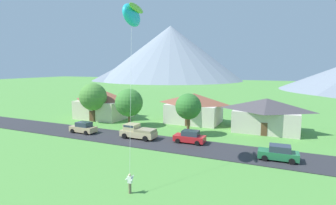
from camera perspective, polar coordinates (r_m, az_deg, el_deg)
The scene contains 14 objects.
road_strip at distance 34.27m, azimuth 6.64°, elevation -9.68°, with size 160.00×6.54×0.08m, color #2D2D33.
mountain_west_ridge at distance 196.81m, azimuth -5.97°, elevation 7.52°, with size 70.14×70.14×18.72m, color slate.
mountain_central_ridge at distance 197.68m, azimuth 0.54°, elevation 10.59°, with size 104.72×104.72×39.57m, color gray.
house_leftmost at distance 48.70m, azimuth 5.62°, elevation -1.08°, with size 10.09×7.27×5.41m.
house_left_center at distance 54.56m, azimuth -13.67°, elevation -0.24°, with size 10.17×8.41×5.54m.
house_right_center at distance 44.82m, azimuth 20.45°, elevation -2.41°, with size 10.56×7.01×5.29m.
tree_near_left at distance 50.85m, azimuth -15.86°, elevation 1.20°, with size 5.07×5.07×7.26m.
tree_left_of_center at distance 39.54m, azimuth 4.41°, elevation -0.88°, with size 3.91×3.91×6.33m.
tree_center at distance 45.81m, azimuth -8.43°, elevation -0.03°, with size 4.79×4.79×6.53m.
parked_car_tan_west_end at distance 43.17m, azimuth -17.80°, elevation -5.20°, with size 4.24×2.16×1.68m.
parked_car_red_mid_west at distance 35.99m, azimuth 4.72°, elevation -7.42°, with size 4.23×2.13×1.68m.
parked_car_green_mid_east at distance 31.90m, azimuth 22.76°, elevation -10.04°, with size 4.26×2.20×1.68m.
pickup_truck_sand_east_side at distance 38.29m, azimuth -6.60°, elevation -6.22°, with size 5.22×2.37×1.99m.
kite_flyer_with_kite at distance 27.46m, azimuth -7.76°, elevation 17.96°, with size 4.49×7.88×16.47m.
Camera 1 is at (9.76, -5.16, 10.33)m, focal length 28.23 mm.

